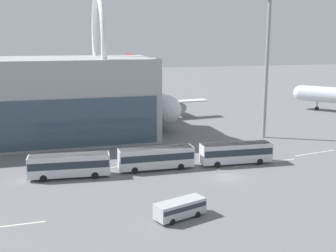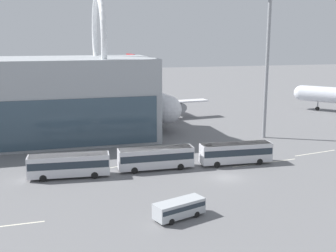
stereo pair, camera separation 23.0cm
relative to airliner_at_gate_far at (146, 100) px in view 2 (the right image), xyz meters
The scene contains 11 objects.
ground_plane 44.47m from the airliner_at_gate_far, 87.55° to the right, with size 440.00×440.00×0.00m, color slate.
airliner_at_gate_far is the anchor object (origin of this frame).
shuttle_bus_0 42.99m from the airliner_at_gate_far, 117.63° to the right, with size 11.64×3.61×3.37m.
shuttle_bus_1 38.42m from the airliner_at_gate_far, 100.46° to the right, with size 11.50×2.92×3.37m.
shuttle_bus_2 38.90m from the airliner_at_gate_far, 81.13° to the right, with size 11.59×3.33×3.37m.
service_van_foreground 56.38m from the airliner_at_gate_far, 98.90° to the right, with size 6.28×3.85×2.04m.
floodlight_mast 32.49m from the airliner_at_gate_far, 50.52° to the right, with size 2.76×2.76×28.11m.
lane_stripe_0 38.92m from the airliner_at_gate_far, 112.83° to the right, with size 6.40×0.25×0.01m, color silver.
lane_stripe_1 42.66m from the airliner_at_gate_far, 58.46° to the right, with size 9.10×0.25×0.01m, color silver.
lane_stripe_2 59.48m from the airliner_at_gate_far, 117.55° to the right, with size 8.39×0.25×0.01m, color silver.
lane_stripe_3 40.84m from the airliner_at_gate_far, 74.65° to the right, with size 11.92×0.25×0.01m, color silver.
Camera 2 is at (-23.52, -53.44, 19.81)m, focal length 45.00 mm.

